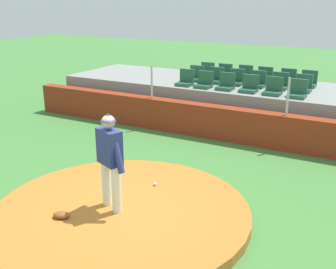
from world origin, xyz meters
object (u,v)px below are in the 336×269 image
(stadium_chair_14, at_px, (245,76))
(stadium_chair_16, at_px, (288,80))
(stadium_chair_2, at_px, (226,84))
(pitcher, at_px, (110,155))
(stadium_chair_8, at_px, (236,80))
(fielding_glove, at_px, (61,215))
(stadium_chair_11, at_px, (303,86))
(stadium_chair_17, at_px, (308,82))
(stadium_chair_1, at_px, (204,82))
(stadium_chair_0, at_px, (186,80))
(stadium_chair_12, at_px, (207,73))
(stadium_chair_5, at_px, (298,92))
(stadium_chair_3, at_px, (249,87))
(stadium_chair_6, at_px, (196,76))
(stadium_chair_13, at_px, (224,74))
(stadium_chair_10, at_px, (280,84))
(stadium_chair_9, at_px, (257,82))
(stadium_chair_15, at_px, (264,78))
(stadium_chair_4, at_px, (273,89))
(stadium_chair_7, at_px, (215,78))
(baseball, at_px, (155,184))

(stadium_chair_14, height_order, stadium_chair_16, same)
(stadium_chair_2, bearing_deg, pitcher, 92.09)
(stadium_chair_8, bearing_deg, fielding_glove, 87.41)
(stadium_chair_11, bearing_deg, stadium_chair_2, 21.43)
(stadium_chair_17, bearing_deg, stadium_chair_1, 31.11)
(stadium_chair_0, height_order, stadium_chair_2, same)
(stadium_chair_2, bearing_deg, stadium_chair_12, -50.53)
(fielding_glove, relative_size, stadium_chair_16, 0.60)
(stadium_chair_5, height_order, stadium_chair_8, same)
(stadium_chair_0, xyz_separation_m, stadium_chair_3, (2.08, 0.03, 0.00))
(stadium_chair_1, bearing_deg, stadium_chair_6, -51.52)
(stadium_chair_5, distance_m, stadium_chair_16, 1.80)
(stadium_chair_14, xyz_separation_m, stadium_chair_17, (2.09, -0.05, 0.00))
(stadium_chair_13, bearing_deg, stadium_chair_0, 68.39)
(stadium_chair_10, relative_size, stadium_chair_14, 1.00)
(stadium_chair_10, bearing_deg, stadium_chair_0, 17.45)
(pitcher, xyz_separation_m, stadium_chair_5, (1.90, 6.15, 0.14))
(stadium_chair_6, relative_size, stadium_chair_17, 1.00)
(fielding_glove, xyz_separation_m, stadium_chair_0, (-1.02, 6.88, 1.12))
(stadium_chair_9, bearing_deg, stadium_chair_0, 21.64)
(stadium_chair_6, xyz_separation_m, stadium_chair_15, (2.09, 0.82, 0.00))
(stadium_chair_4, xyz_separation_m, stadium_chair_10, (-0.03, 0.85, 0.00))
(stadium_chair_13, bearing_deg, stadium_chair_15, -179.90)
(stadium_chair_8, bearing_deg, stadium_chair_7, 2.20)
(stadium_chair_2, bearing_deg, stadium_chair_11, -158.57)
(fielding_glove, relative_size, stadium_chair_11, 0.60)
(stadium_chair_0, distance_m, stadium_chair_8, 1.61)
(fielding_glove, distance_m, stadium_chair_8, 7.82)
(stadium_chair_4, distance_m, stadium_chair_11, 1.06)
(baseball, height_order, stadium_chair_8, stadium_chair_8)
(baseball, bearing_deg, stadium_chair_8, 94.13)
(stadium_chair_10, bearing_deg, stadium_chair_12, -16.13)
(stadium_chair_0, bearing_deg, stadium_chair_10, -162.55)
(stadium_chair_0, distance_m, stadium_chair_2, 1.36)
(baseball, distance_m, stadium_chair_17, 6.93)
(stadium_chair_17, bearing_deg, stadium_chair_14, -1.40)
(stadium_chair_16, bearing_deg, stadium_chair_2, 48.51)
(stadium_chair_11, height_order, stadium_chair_14, same)
(stadium_chair_9, bearing_deg, stadium_chair_12, -22.05)
(stadium_chair_7, bearing_deg, stadium_chair_1, 88.87)
(stadium_chair_5, distance_m, stadium_chair_10, 1.14)
(stadium_chair_3, xyz_separation_m, stadium_chair_13, (-1.42, 1.63, 0.00))
(fielding_glove, distance_m, stadium_chair_5, 7.38)
(stadium_chair_5, height_order, stadium_chair_12, same)
(stadium_chair_2, distance_m, stadium_chair_7, 1.06)
(stadium_chair_6, relative_size, stadium_chair_11, 1.00)
(stadium_chair_10, bearing_deg, stadium_chair_8, 0.49)
(stadium_chair_7, bearing_deg, stadium_chair_4, 158.99)
(fielding_glove, bearing_deg, stadium_chair_3, -117.20)
(stadium_chair_4, bearing_deg, stadium_chair_5, 177.35)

